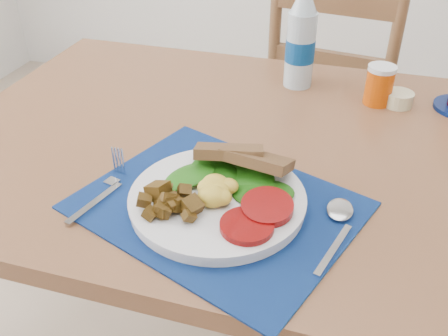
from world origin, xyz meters
name	(u,v)px	position (x,y,z in m)	size (l,w,h in m)	color
table	(272,177)	(0.00, 0.20, 0.67)	(1.40, 0.90, 0.75)	brown
chair_far	(333,88)	(0.07, 0.90, 0.57)	(0.47, 0.45, 1.12)	#56341F
placemat	(217,205)	(-0.05, -0.03, 0.75)	(0.45, 0.35, 0.00)	#040630
breakfast_plate	(213,196)	(-0.06, -0.03, 0.77)	(0.30, 0.30, 0.07)	silver
fork	(106,189)	(-0.26, -0.05, 0.76)	(0.05, 0.19, 0.00)	#B2B5BA
spoon	(338,221)	(0.15, -0.02, 0.76)	(0.05, 0.19, 0.01)	#B2B5BA
water_bottle	(301,44)	(0.00, 0.50, 0.86)	(0.07, 0.07, 0.25)	#ADBFCC
juice_glass	(379,86)	(0.19, 0.45, 0.79)	(0.06, 0.06, 0.09)	#BF4305
ramekin	(398,99)	(0.24, 0.45, 0.77)	(0.07, 0.07, 0.03)	beige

